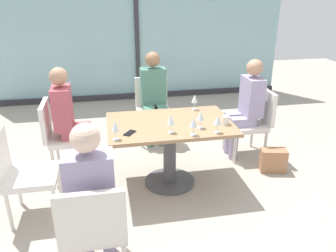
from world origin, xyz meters
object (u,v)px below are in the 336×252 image
object	(u,v)px
handbag_1	(273,160)
cell_phone_on_table	(130,133)
person_front_left	(91,193)
wine_glass_4	(218,120)
person_far_right	(247,104)
wine_glass_3	(201,116)
chair_near_window	(153,105)
person_far_left	(69,116)
wine_glass_5	(193,123)
chair_far_left	(61,133)
person_near_window	(154,94)
chair_front_left	(94,226)
chair_far_right	(253,119)
wine_glass_1	(115,127)
chair_side_end	(20,170)
wine_glass_0	(195,99)
dining_table_main	(170,138)
coffee_cup	(226,120)

from	to	relation	value
handbag_1	cell_phone_on_table	bearing A→B (deg)	-159.83
person_front_left	wine_glass_4	xyz separation A→B (m)	(1.20, 0.79, 0.16)
person_far_right	wine_glass_3	size ratio (longest dim) A/B	6.81
chair_near_window	person_far_left	bearing A→B (deg)	-144.88
chair_near_window	wine_glass_5	size ratio (longest dim) A/B	4.70
person_far_right	person_far_left	xyz separation A→B (m)	(-2.14, 0.00, 0.00)
chair_far_left	person_near_window	world-z (taller)	person_near_window
chair_far_left	wine_glass_3	xyz separation A→B (m)	(1.46, -0.69, 0.37)
chair_front_left	handbag_1	xyz separation A→B (m)	(2.06, 1.27, -0.36)
wine_glass_4	cell_phone_on_table	size ratio (longest dim) A/B	1.28
person_front_left	wine_glass_5	size ratio (longest dim) A/B	6.81
person_near_window	wine_glass_4	distance (m)	1.54
chair_front_left	chair_far_right	world-z (taller)	same
chair_near_window	cell_phone_on_table	size ratio (longest dim) A/B	6.04
wine_glass_4	cell_phone_on_table	bearing A→B (deg)	170.46
chair_front_left	wine_glass_3	xyz separation A→B (m)	(1.07, 1.05, 0.37)
wine_glass_1	wine_glass_4	size ratio (longest dim) A/B	1.00
wine_glass_1	wine_glass_3	bearing A→B (deg)	7.98
chair_side_end	person_far_right	bearing A→B (deg)	17.85
person_near_window	handbag_1	xyz separation A→B (m)	(1.26, -1.11, -0.56)
wine_glass_0	person_far_right	bearing A→B (deg)	11.75
wine_glass_1	wine_glass_4	xyz separation A→B (m)	(0.99, -0.02, 0.00)
chair_far_right	chair_side_end	world-z (taller)	same
dining_table_main	wine_glass_3	size ratio (longest dim) A/B	7.09
person_far_right	wine_glass_3	xyz separation A→B (m)	(-0.80, -0.69, 0.16)
coffee_cup	handbag_1	world-z (taller)	coffee_cup
chair_far_right	chair_side_end	bearing A→B (deg)	-162.84
chair_far_right	wine_glass_1	world-z (taller)	wine_glass_1
chair_far_right	wine_glass_1	size ratio (longest dim) A/B	4.70
chair_front_left	wine_glass_5	distance (m)	1.35
person_front_left	handbag_1	xyz separation A→B (m)	(2.06, 1.16, -0.56)
chair_near_window	wine_glass_4	size ratio (longest dim) A/B	4.70
person_near_window	person_far_left	world-z (taller)	same
chair_front_left	person_far_right	world-z (taller)	person_far_right
wine_glass_3	coffee_cup	xyz separation A→B (m)	(0.29, 0.05, -0.09)
wine_glass_3	cell_phone_on_table	size ratio (longest dim) A/B	1.28
wine_glass_1	coffee_cup	world-z (taller)	wine_glass_1
chair_far_left	person_front_left	size ratio (longest dim) A/B	0.69
chair_far_left	cell_phone_on_table	bearing A→B (deg)	-43.04
chair_far_right	person_near_window	distance (m)	1.36
wine_glass_4	wine_glass_5	distance (m)	0.25
coffee_cup	handbag_1	bearing A→B (deg)	13.95
chair_far_right	chair_far_left	xyz separation A→B (m)	(-2.36, 0.00, 0.00)
handbag_1	person_front_left	bearing A→B (deg)	-137.93
chair_far_left	wine_glass_4	world-z (taller)	wine_glass_4
cell_phone_on_table	chair_far_right	bearing A→B (deg)	58.03
person_far_right	person_far_left	distance (m)	2.14
chair_far_left	wine_glass_5	size ratio (longest dim) A/B	4.70
wine_glass_4	wine_glass_5	world-z (taller)	same
chair_far_right	chair_far_left	size ratio (longest dim) A/B	1.00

